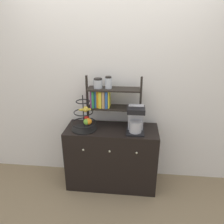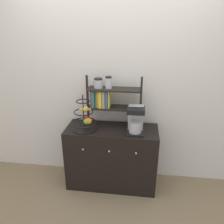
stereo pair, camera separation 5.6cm
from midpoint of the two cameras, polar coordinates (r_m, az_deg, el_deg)
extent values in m
plane|color=#847051|center=(2.89, -1.16, -20.62)|extent=(12.00, 12.00, 0.00)
cube|color=silver|center=(2.71, -0.08, 7.85)|extent=(7.00, 0.05, 2.60)
cube|color=black|center=(2.83, -0.66, -11.61)|extent=(1.11, 0.45, 0.79)
sphere|color=#B2AD8C|center=(2.57, -8.16, -9.78)|extent=(0.02, 0.02, 0.02)
sphere|color=#B2AD8C|center=(2.51, -1.29, -10.26)|extent=(0.02, 0.02, 0.02)
sphere|color=#B2AD8C|center=(2.50, 5.79, -10.60)|extent=(0.02, 0.02, 0.02)
cube|color=black|center=(2.55, 5.45, -5.09)|extent=(0.20, 0.23, 0.02)
cube|color=#B7B7BC|center=(2.55, 5.60, -1.33)|extent=(0.17, 0.09, 0.29)
cylinder|color=#B7B7BC|center=(2.50, 5.51, -3.79)|extent=(0.14, 0.14, 0.13)
cube|color=black|center=(2.43, 5.68, 0.55)|extent=(0.19, 0.18, 0.06)
cylinder|color=black|center=(2.64, -7.86, -4.36)|extent=(0.30, 0.30, 0.01)
cylinder|color=black|center=(2.55, -8.11, -0.08)|extent=(0.01, 0.01, 0.42)
torus|color=black|center=(2.61, -7.95, -2.79)|extent=(0.30, 0.30, 0.01)
torus|color=black|center=(2.55, -8.11, -0.08)|extent=(0.23, 0.23, 0.01)
torus|color=black|center=(2.51, -8.27, 2.74)|extent=(0.16, 0.16, 0.01)
sphere|color=red|center=(2.62, -7.31, -1.77)|extent=(0.07, 0.07, 0.07)
sphere|color=#6BAD33|center=(2.54, -7.30, -2.55)|extent=(0.07, 0.07, 0.07)
sphere|color=orange|center=(2.54, -6.74, -2.45)|extent=(0.08, 0.08, 0.08)
ellipsoid|color=yellow|center=(2.57, -7.70, 0.62)|extent=(0.15, 0.07, 0.04)
sphere|color=gold|center=(2.55, -7.55, 0.74)|extent=(0.07, 0.07, 0.07)
cube|color=black|center=(2.65, -7.05, 2.91)|extent=(0.02, 0.02, 0.62)
cube|color=black|center=(2.59, 6.82, 2.44)|extent=(0.02, 0.02, 0.62)
cube|color=black|center=(2.62, -0.19, 1.17)|extent=(0.61, 0.20, 0.02)
cube|color=black|center=(2.55, -0.20, 5.98)|extent=(0.61, 0.20, 0.02)
cube|color=#8C338C|center=(2.63, -5.87, 3.61)|extent=(0.02, 0.14, 0.20)
cube|color=#2D8C47|center=(2.62, -5.38, 3.59)|extent=(0.03, 0.16, 0.20)
cube|color=#2D599E|center=(2.62, -4.78, 3.58)|extent=(0.02, 0.12, 0.20)
cube|color=orange|center=(2.61, -4.25, 3.56)|extent=(0.02, 0.13, 0.20)
cube|color=yellow|center=(2.61, -3.56, 3.54)|extent=(0.03, 0.16, 0.20)
cube|color=tan|center=(2.60, -2.72, 3.52)|extent=(0.03, 0.16, 0.20)
cube|color=#2D599E|center=(2.60, -1.92, 3.49)|extent=(0.03, 0.16, 0.20)
cube|color=yellow|center=(2.59, -1.34, 3.47)|extent=(0.02, 0.14, 0.20)
cylinder|color=#ADB2B7|center=(2.56, -4.31, 7.34)|extent=(0.11, 0.11, 0.10)
cylinder|color=black|center=(2.55, -4.35, 8.60)|extent=(0.10, 0.10, 0.02)
cylinder|color=silver|center=(2.54, -1.58, 7.55)|extent=(0.08, 0.08, 0.12)
cylinder|color=black|center=(2.52, -1.60, 9.09)|extent=(0.07, 0.07, 0.02)
camera|label=1|loc=(0.03, -90.63, -0.25)|focal=35.00mm
camera|label=2|loc=(0.03, 89.37, 0.25)|focal=35.00mm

